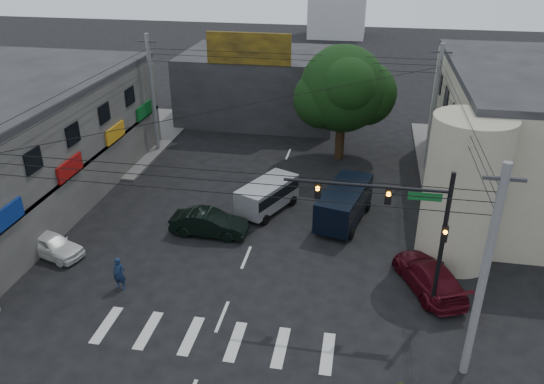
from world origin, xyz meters
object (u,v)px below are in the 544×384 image
(utility_pole_far_left, at_px, (153,94))
(dark_sedan, at_px, (209,223))
(traffic_gantry, at_px, (405,220))
(utility_pole_far_right, at_px, (434,109))
(street_tree, at_px, (343,89))
(navy_van, at_px, (344,205))
(silver_minivan, at_px, (267,197))
(white_compact, at_px, (51,245))
(maroon_sedan, at_px, (429,276))
(traffic_officer, at_px, (119,274))
(utility_pole_near_right, at_px, (483,278))

(utility_pole_far_left, distance_m, dark_sedan, 14.83)
(traffic_gantry, height_order, utility_pole_far_left, utility_pole_far_left)
(utility_pole_far_right, bearing_deg, utility_pole_far_left, 180.00)
(street_tree, relative_size, navy_van, 1.49)
(traffic_gantry, bearing_deg, navy_van, 109.73)
(dark_sedan, relative_size, silver_minivan, 0.93)
(dark_sedan, xyz_separation_m, silver_minivan, (2.78, 3.48, 0.22))
(white_compact, xyz_separation_m, maroon_sedan, (20.00, 0.60, 0.09))
(dark_sedan, relative_size, navy_van, 0.77)
(navy_van, xyz_separation_m, traffic_officer, (-10.45, -8.84, -0.23))
(street_tree, relative_size, traffic_officer, 5.00)
(navy_van, bearing_deg, maroon_sedan, -129.68)
(dark_sedan, bearing_deg, maroon_sedan, -102.93)
(utility_pole_far_left, xyz_separation_m, white_compact, (0.00, -15.65, -3.95))
(traffic_gantry, height_order, maroon_sedan, traffic_gantry)
(utility_pole_far_right, relative_size, silver_minivan, 1.90)
(utility_pole_near_right, bearing_deg, dark_sedan, 147.06)
(utility_pole_far_right, xyz_separation_m, silver_minivan, (-10.37, -8.50, -3.64))
(utility_pole_near_right, distance_m, white_compact, 21.91)
(street_tree, xyz_separation_m, white_compact, (-14.50, -16.65, -4.82))
(utility_pole_near_right, relative_size, utility_pole_far_left, 1.00)
(traffic_gantry, relative_size, traffic_officer, 4.14)
(utility_pole_far_left, height_order, dark_sedan, utility_pole_far_left)
(traffic_gantry, bearing_deg, utility_pole_far_right, 81.06)
(dark_sedan, bearing_deg, silver_minivan, -37.40)
(white_compact, bearing_deg, dark_sedan, -48.49)
(street_tree, xyz_separation_m, navy_van, (0.95, -9.98, -4.38))
(dark_sedan, relative_size, maroon_sedan, 0.82)
(silver_minivan, bearing_deg, utility_pole_far_left, 76.01)
(utility_pole_far_right, distance_m, white_compact, 26.49)
(utility_pole_near_right, distance_m, utility_pole_far_left, 29.35)
(traffic_officer, bearing_deg, utility_pole_far_right, 46.61)
(street_tree, height_order, traffic_gantry, street_tree)
(silver_minivan, relative_size, navy_van, 0.83)
(traffic_gantry, xyz_separation_m, dark_sedan, (-10.48, 5.03, -4.09))
(street_tree, relative_size, silver_minivan, 1.80)
(street_tree, xyz_separation_m, silver_minivan, (-3.87, -9.50, -4.51))
(white_compact, distance_m, silver_minivan, 12.82)
(utility_pole_near_right, bearing_deg, traffic_gantry, 127.42)
(traffic_gantry, relative_size, utility_pole_far_left, 0.78)
(utility_pole_near_right, bearing_deg, utility_pole_far_right, 90.00)
(utility_pole_near_right, height_order, dark_sedan, utility_pole_near_right)
(white_compact, relative_size, traffic_officer, 2.36)
(silver_minivan, height_order, traffic_officer, silver_minivan)
(traffic_gantry, xyz_separation_m, utility_pole_far_right, (2.68, 17.00, -0.23))
(utility_pole_far_left, bearing_deg, silver_minivan, -38.64)
(traffic_gantry, distance_m, utility_pole_far_right, 17.21)
(street_tree, distance_m, maroon_sedan, 17.62)
(utility_pole_far_left, relative_size, white_compact, 2.24)
(utility_pole_far_right, distance_m, maroon_sedan, 15.57)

